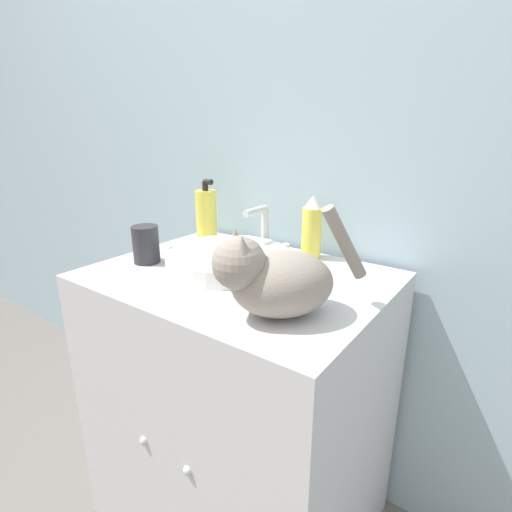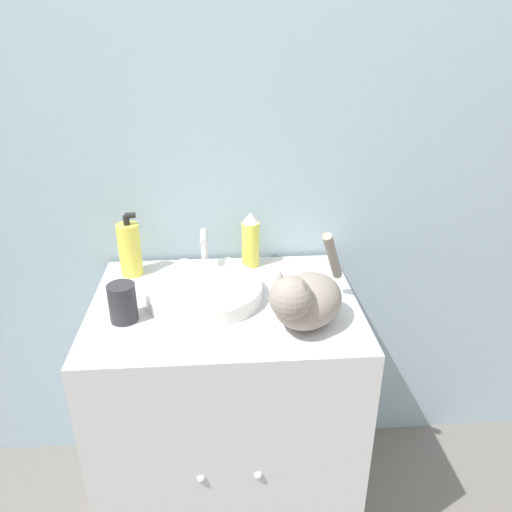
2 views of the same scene
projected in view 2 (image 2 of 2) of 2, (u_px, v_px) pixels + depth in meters
The scene contains 8 objects.
wall_back at pixel (221, 134), 1.58m from camera, with size 6.00×0.05×2.50m.
vanity_cabinet at pixel (229, 412), 1.63m from camera, with size 0.77×0.60×0.84m.
sink_basin at pixel (206, 291), 1.46m from camera, with size 0.34×0.34×0.05m.
faucet at pixel (206, 253), 1.60m from camera, with size 0.17×0.12×0.15m.
cat at pixel (307, 299), 1.30m from camera, with size 0.27×0.31×0.23m.
soap_bottle at pixel (131, 249), 1.57m from camera, with size 0.07×0.07×0.21m.
spray_bottle at pixel (252, 240), 1.63m from camera, with size 0.06×0.06×0.19m.
cup at pixel (124, 303), 1.34m from camera, with size 0.08×0.08×0.11m.
Camera 2 is at (-0.00, -0.97, 1.57)m, focal length 35.00 mm.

